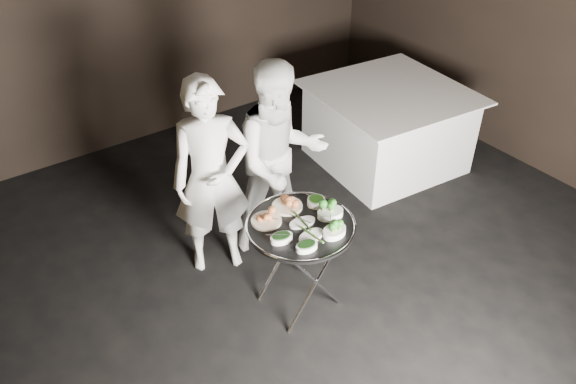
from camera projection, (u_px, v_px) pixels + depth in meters
floor at (347, 334)px, 4.09m from camera, size 6.00×7.00×0.05m
wall_back at (123, 2)px, 5.52m from camera, size 6.00×0.05×3.00m
tray_stand at (300, 261)px, 4.07m from camera, size 0.51×0.43×0.74m
serving_tray at (301, 225)px, 3.88m from camera, size 0.77×0.77×0.04m
potato_plate_a at (266, 218)px, 3.87m from camera, size 0.21×0.21×0.08m
potato_plate_b at (287, 203)px, 4.01m from camera, size 0.22×0.22×0.08m
greens_bowl at (316, 201)px, 4.03m from camera, size 0.13×0.13×0.08m
asparagus_plate_a at (302, 222)px, 3.86m from camera, size 0.21×0.13×0.04m
asparagus_plate_b at (311, 235)px, 3.75m from camera, size 0.21×0.13×0.04m
spinach_bowl_a at (281, 237)px, 3.71m from camera, size 0.17×0.13×0.06m
spinach_bowl_b at (307, 246)px, 3.65m from camera, size 0.16×0.12×0.06m
broccoli_bowl_a at (330, 212)px, 3.92m from camera, size 0.21×0.17×0.08m
broccoli_bowl_b at (334, 231)px, 3.76m from camera, size 0.19×0.15×0.07m
serving_utensils at (297, 213)px, 3.90m from camera, size 0.57×0.41×0.01m
waiter_left at (211, 179)px, 4.22m from camera, size 0.70×0.58×1.64m
waiter_right at (280, 159)px, 4.44m from camera, size 0.91×0.78×1.64m
dining_table at (387, 127)px, 5.71m from camera, size 1.41×1.41×0.81m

